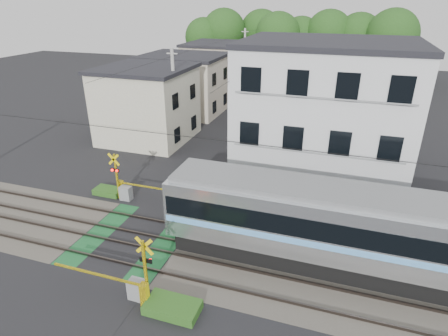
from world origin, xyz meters
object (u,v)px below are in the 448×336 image
(commuter_train, at_px, (377,234))
(crossing_signal_far, at_px, (125,189))
(crossing_signal_near, at_px, (138,286))
(apartment_block, at_px, (323,118))
(pedestrian, at_px, (264,103))

(commuter_train, distance_m, crossing_signal_far, 14.62)
(crossing_signal_near, relative_size, apartment_block, 0.46)
(apartment_block, bearing_deg, pedestrian, 113.94)
(apartment_block, bearing_deg, crossing_signal_far, -152.22)
(crossing_signal_far, bearing_deg, apartment_block, 27.78)
(commuter_train, distance_m, pedestrian, 27.21)
(commuter_train, bearing_deg, crossing_signal_far, 170.29)
(crossing_signal_far, bearing_deg, crossing_signal_near, -54.71)
(crossing_signal_near, distance_m, apartment_block, 14.95)
(commuter_train, relative_size, crossing_signal_far, 4.04)
(commuter_train, distance_m, crossing_signal_near, 10.47)
(apartment_block, bearing_deg, crossing_signal_near, -114.22)
(commuter_train, xyz_separation_m, crossing_signal_near, (-9.17, -4.85, -1.39))
(commuter_train, relative_size, crossing_signal_near, 4.04)
(commuter_train, bearing_deg, apartment_block, 111.46)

